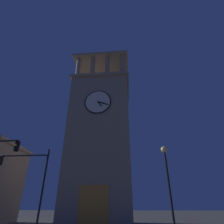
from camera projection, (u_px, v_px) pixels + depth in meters
clocktower at (101, 142)px, 25.89m from camera, size 8.76×8.32×25.98m
traffic_signal_near at (29, 175)px, 15.41m from camera, size 4.52×0.41×6.49m
street_lamp at (167, 172)px, 11.43m from camera, size 0.44×0.44×5.52m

